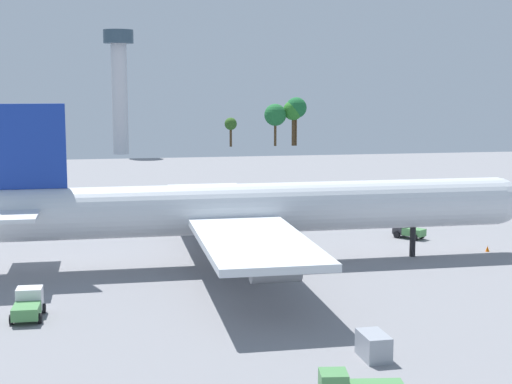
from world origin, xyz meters
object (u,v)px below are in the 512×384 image
at_px(cargo_airplane, 252,209).
at_px(baggage_tug, 407,229).
at_px(catering_truck, 28,305).
at_px(cargo_container_fore, 374,346).
at_px(safety_cone_nose, 487,249).
at_px(control_tower, 119,80).

relative_size(cargo_airplane, baggage_tug, 14.66).
height_order(baggage_tug, catering_truck, baggage_tug).
distance_m(cargo_airplane, baggage_tug, 25.87).
xyz_separation_m(cargo_container_fore, safety_cone_nose, (26.33, 33.01, -0.61)).
bearing_deg(cargo_container_fore, control_tower, 94.99).
height_order(cargo_airplane, control_tower, control_tower).
distance_m(catering_truck, safety_cone_nose, 55.64).
bearing_deg(safety_cone_nose, catering_truck, -161.70).
bearing_deg(baggage_tug, safety_cone_nose, -56.47).
bearing_deg(cargo_container_fore, cargo_airplane, 95.75).
relative_size(catering_truck, safety_cone_nose, 6.88).
xyz_separation_m(catering_truck, control_tower, (11.10, 160.66, 20.16)).
relative_size(cargo_container_fore, safety_cone_nose, 4.51).
bearing_deg(cargo_airplane, cargo_container_fore, -84.25).
relative_size(cargo_airplane, catering_truck, 13.12).
distance_m(cargo_airplane, control_tower, 145.19).
bearing_deg(cargo_airplane, control_tower, 94.82).
bearing_deg(baggage_tug, control_tower, 104.78).
bearing_deg(control_tower, catering_truck, -93.95).
xyz_separation_m(cargo_container_fore, control_tower, (-15.39, 176.20, 20.37)).
height_order(baggage_tug, control_tower, control_tower).
relative_size(cargo_airplane, safety_cone_nose, 90.21).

